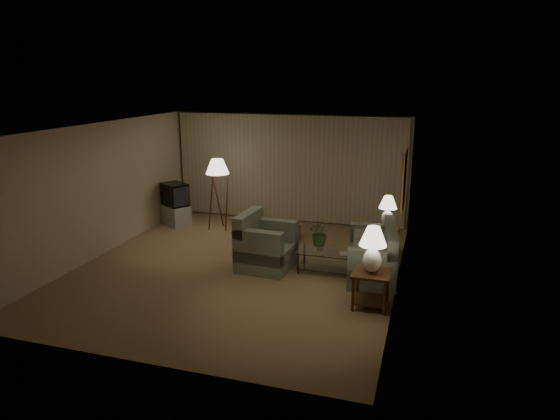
# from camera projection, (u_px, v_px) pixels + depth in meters

# --- Properties ---
(ground) EXTENTS (7.00, 7.00, 0.00)m
(ground) POSITION_uv_depth(u_px,v_px,m) (239.00, 267.00, 9.72)
(ground) COLOR #967953
(ground) RESTS_ON ground
(room_shell) EXTENTS (6.04, 7.02, 2.72)m
(room_shell) POSITION_uv_depth(u_px,v_px,m) (265.00, 165.00, 10.65)
(room_shell) COLOR #C1B494
(room_shell) RESTS_ON ground
(sofa) EXTENTS (1.91, 1.28, 0.75)m
(sofa) POSITION_uv_depth(u_px,v_px,m) (372.00, 256.00, 9.25)
(sofa) COLOR gray
(sofa) RESTS_ON ground
(armchair) EXTENTS (1.15, 1.10, 0.85)m
(armchair) POSITION_uv_depth(u_px,v_px,m) (266.00, 247.00, 9.58)
(armchair) COLOR gray
(armchair) RESTS_ON ground
(side_table_near) EXTENTS (0.59, 0.59, 0.60)m
(side_table_near) POSITION_uv_depth(u_px,v_px,m) (371.00, 282.00, 7.95)
(side_table_near) COLOR #3C1E10
(side_table_near) RESTS_ON ground
(side_table_far) EXTENTS (0.52, 0.44, 0.60)m
(side_table_far) POSITION_uv_depth(u_px,v_px,m) (386.00, 235.00, 10.36)
(side_table_far) COLOR #3C1E10
(side_table_far) RESTS_ON ground
(table_lamp_near) EXTENTS (0.43, 0.43, 0.75)m
(table_lamp_near) POSITION_uv_depth(u_px,v_px,m) (373.00, 245.00, 7.79)
(table_lamp_near) COLOR white
(table_lamp_near) RESTS_ON side_table_near
(table_lamp_far) EXTENTS (0.37, 0.37, 0.64)m
(table_lamp_far) POSITION_uv_depth(u_px,v_px,m) (388.00, 208.00, 10.21)
(table_lamp_far) COLOR white
(table_lamp_far) RESTS_ON side_table_far
(coffee_table) EXTENTS (1.17, 0.64, 0.41)m
(coffee_table) POSITION_uv_depth(u_px,v_px,m) (328.00, 258.00, 9.41)
(coffee_table) COLOR silver
(coffee_table) RESTS_ON ground
(tv_cabinet) EXTENTS (1.16, 1.13, 0.50)m
(tv_cabinet) POSITION_uv_depth(u_px,v_px,m) (176.00, 215.00, 12.40)
(tv_cabinet) COLOR #9C9C9F
(tv_cabinet) RESTS_ON ground
(crt_tv) EXTENTS (1.07, 1.05, 0.55)m
(crt_tv) POSITION_uv_depth(u_px,v_px,m) (175.00, 194.00, 12.27)
(crt_tv) COLOR black
(crt_tv) RESTS_ON tv_cabinet
(floor_lamp) EXTENTS (0.56, 0.56, 1.71)m
(floor_lamp) POSITION_uv_depth(u_px,v_px,m) (218.00, 193.00, 11.89)
(floor_lamp) COLOR #3C1E10
(floor_lamp) RESTS_ON ground
(ottoman) EXTENTS (0.71, 0.71, 0.37)m
(ottoman) POSITION_uv_depth(u_px,v_px,m) (289.00, 231.00, 11.36)
(ottoman) COLOR #9D5E35
(ottoman) RESTS_ON ground
(vase) EXTENTS (0.16, 0.16, 0.14)m
(vase) POSITION_uv_depth(u_px,v_px,m) (320.00, 247.00, 9.40)
(vase) COLOR silver
(vase) RESTS_ON coffee_table
(flowers) EXTENTS (0.58, 0.55, 0.51)m
(flowers) POSITION_uv_depth(u_px,v_px,m) (320.00, 231.00, 9.32)
(flowers) COLOR #44682E
(flowers) RESTS_ON vase
(book) EXTENTS (0.20, 0.24, 0.02)m
(book) POSITION_uv_depth(u_px,v_px,m) (340.00, 254.00, 9.21)
(book) COLOR olive
(book) RESTS_ON coffee_table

